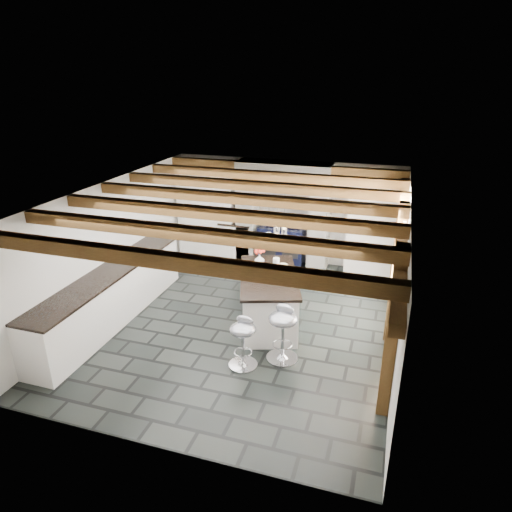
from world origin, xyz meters
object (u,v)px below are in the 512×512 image
(bar_stool_near, at_px, (283,327))
(bar_stool_far, at_px, (243,337))
(range_cooker, at_px, (282,245))
(kitchen_island, at_px, (268,298))

(bar_stool_near, distance_m, bar_stool_far, 0.61)
(bar_stool_far, bearing_deg, range_cooker, 103.45)
(range_cooker, relative_size, bar_stool_near, 1.13)
(bar_stool_near, relative_size, bar_stool_far, 1.12)
(bar_stool_near, bearing_deg, range_cooker, 118.73)
(range_cooker, relative_size, kitchen_island, 0.50)
(range_cooker, distance_m, bar_stool_far, 3.89)
(bar_stool_near, bearing_deg, bar_stool_far, -132.56)
(kitchen_island, bearing_deg, range_cooker, 80.67)
(range_cooker, distance_m, kitchen_island, 2.56)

